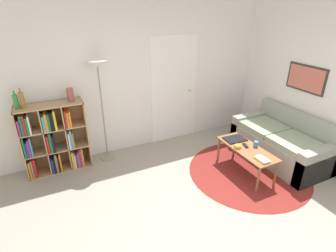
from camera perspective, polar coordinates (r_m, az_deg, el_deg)
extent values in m
plane|color=gray|center=(3.48, 11.72, -21.47)|extent=(14.00, 14.00, 0.00)
cube|color=silver|center=(4.73, -5.16, 10.42)|extent=(7.64, 0.05, 2.60)
cube|color=white|center=(5.00, 1.32, 7.79)|extent=(0.93, 0.02, 2.00)
sphere|color=tan|center=(5.14, 4.72, 7.74)|extent=(0.04, 0.04, 0.04)
cube|color=silver|center=(5.12, 26.29, 9.09)|extent=(0.05, 5.45, 2.60)
cube|color=#332D28|center=(4.97, 27.84, 9.14)|extent=(0.02, 0.71, 0.44)
cube|color=#C66656|center=(4.96, 27.76, 9.13)|extent=(0.01, 0.65, 0.38)
cylinder|color=maroon|center=(4.54, 17.06, -9.43)|extent=(1.93, 1.93, 0.01)
cube|color=tan|center=(4.53, -29.24, -3.53)|extent=(0.02, 0.34, 1.13)
cube|color=tan|center=(4.53, -17.37, -1.30)|extent=(0.02, 0.34, 1.13)
cube|color=tan|center=(4.30, -24.55, 4.16)|extent=(0.97, 0.34, 0.02)
cube|color=tan|center=(4.77, -22.16, -8.36)|extent=(0.97, 0.34, 0.02)
cube|color=tan|center=(4.65, -23.45, -1.59)|extent=(0.97, 0.02, 1.13)
cube|color=tan|center=(4.51, -25.25, -2.79)|extent=(0.02, 0.32, 1.09)
cube|color=tan|center=(4.51, -21.35, -2.06)|extent=(0.02, 0.32, 1.09)
cube|color=tan|center=(4.59, -22.91, -4.45)|extent=(0.93, 0.32, 0.02)
cube|color=tan|center=(4.43, -23.70, -0.34)|extent=(0.93, 0.32, 0.02)
cube|color=orange|center=(4.67, -27.81, -8.14)|extent=(0.03, 0.22, 0.28)
cube|color=olive|center=(4.66, -27.42, -7.97)|extent=(0.03, 0.21, 0.30)
cube|color=#B21E23|center=(4.66, -26.97, -7.78)|extent=(0.03, 0.22, 0.32)
cube|color=navy|center=(4.67, -23.88, -7.50)|extent=(0.03, 0.24, 0.26)
cube|color=black|center=(4.64, -23.50, -7.53)|extent=(0.02, 0.19, 0.27)
cube|color=olive|center=(4.66, -23.18, -6.98)|extent=(0.03, 0.26, 0.32)
cube|color=black|center=(4.67, -22.79, -7.06)|extent=(0.02, 0.27, 0.29)
cube|color=orange|center=(4.66, -22.45, -6.89)|extent=(0.02, 0.25, 0.31)
cube|color=gold|center=(4.66, -20.11, -6.56)|extent=(0.03, 0.25, 0.29)
cube|color=silver|center=(4.68, -19.70, -6.70)|extent=(0.02, 0.26, 0.25)
cube|color=#7F287A|center=(4.65, -19.28, -6.83)|extent=(0.02, 0.19, 0.25)
cube|color=olive|center=(4.65, -19.00, -6.58)|extent=(0.02, 0.20, 0.28)
cube|color=#7F287A|center=(4.64, -18.65, -6.33)|extent=(0.03, 0.19, 0.32)
cube|color=orange|center=(4.64, -18.24, -6.23)|extent=(0.03, 0.19, 0.32)
cube|color=#196B38|center=(4.49, -28.84, -3.85)|extent=(0.02, 0.22, 0.33)
cube|color=navy|center=(4.49, -28.33, -4.25)|extent=(0.03, 0.21, 0.25)
cube|color=#7F287A|center=(4.50, -27.98, -3.96)|extent=(0.03, 0.23, 0.28)
cube|color=teal|center=(4.50, -27.65, -3.67)|extent=(0.02, 0.25, 0.31)
cube|color=#B21E23|center=(4.46, -24.71, -3.35)|extent=(0.03, 0.20, 0.30)
cube|color=#196B38|center=(4.46, -24.24, -3.07)|extent=(0.03, 0.21, 0.33)
cube|color=black|center=(4.49, -23.75, -3.13)|extent=(0.03, 0.26, 0.27)
cube|color=silver|center=(4.48, -20.83, -2.68)|extent=(0.02, 0.23, 0.27)
cube|color=teal|center=(4.46, -20.47, -2.45)|extent=(0.03, 0.20, 0.32)
cube|color=olive|center=(4.50, -20.10, -2.53)|extent=(0.03, 0.26, 0.26)
cube|color=#7F287A|center=(4.35, -29.68, -0.17)|extent=(0.03, 0.21, 0.24)
cube|color=#196B38|center=(4.34, -29.29, 0.37)|extent=(0.03, 0.22, 0.31)
cube|color=#B21E23|center=(4.36, -28.84, 0.50)|extent=(0.03, 0.26, 0.30)
cube|color=#196B38|center=(4.35, -28.33, 0.32)|extent=(0.03, 0.24, 0.27)
cube|color=silver|center=(4.35, -27.99, 0.51)|extent=(0.02, 0.25, 0.28)
cube|color=teal|center=(4.32, -25.51, 0.63)|extent=(0.03, 0.20, 0.25)
cube|color=orange|center=(4.33, -25.08, 1.00)|extent=(0.03, 0.24, 0.28)
cube|color=#196B38|center=(4.33, -24.62, 1.02)|extent=(0.03, 0.23, 0.27)
cube|color=black|center=(4.33, -24.25, 1.12)|extent=(0.02, 0.22, 0.28)
cube|color=black|center=(4.31, -23.86, 1.13)|extent=(0.02, 0.19, 0.28)
cube|color=gold|center=(4.31, -23.47, 1.36)|extent=(0.03, 0.20, 0.30)
cube|color=#B21E23|center=(4.34, -21.54, 1.62)|extent=(0.03, 0.24, 0.27)
cube|color=orange|center=(4.35, -21.13, 1.59)|extent=(0.03, 0.25, 0.25)
cube|color=orange|center=(4.33, -20.67, 1.62)|extent=(0.03, 0.20, 0.26)
cylinder|color=gray|center=(4.82, -12.95, -6.62)|extent=(0.26, 0.26, 0.01)
cylinder|color=gray|center=(4.44, -14.00, 2.79)|extent=(0.02, 0.02, 1.62)
cone|color=white|center=(4.21, -15.17, 13.04)|extent=(0.33, 0.33, 0.10)
cube|color=gray|center=(4.98, 23.03, -4.26)|extent=(0.85, 1.64, 0.43)
cube|color=gray|center=(5.15, 25.98, -1.50)|extent=(0.16, 1.64, 0.81)
cube|color=gray|center=(4.58, 29.88, -7.40)|extent=(0.85, 0.16, 0.57)
cube|color=gray|center=(5.39, 17.52, -0.25)|extent=(0.85, 0.16, 0.57)
cube|color=gray|center=(4.63, 25.85, -3.34)|extent=(0.65, 0.64, 0.10)
cube|color=gray|center=(5.00, 20.22, -0.19)|extent=(0.65, 0.64, 0.10)
cube|color=brown|center=(4.30, 16.78, -4.71)|extent=(0.42, 1.03, 0.02)
cylinder|color=brown|center=(4.03, 19.02, -11.00)|extent=(0.04, 0.04, 0.42)
cylinder|color=brown|center=(4.62, 10.97, -5.00)|extent=(0.04, 0.04, 0.42)
cylinder|color=brown|center=(4.25, 22.40, -9.56)|extent=(0.04, 0.04, 0.42)
cylinder|color=brown|center=(4.81, 14.28, -4.05)|extent=(0.04, 0.04, 0.42)
cube|color=black|center=(4.48, 14.34, -2.75)|extent=(0.35, 0.27, 0.02)
cylinder|color=orange|center=(4.24, 14.96, -4.32)|extent=(0.11, 0.11, 0.05)
cube|color=gold|center=(4.03, 19.65, -6.95)|extent=(0.13, 0.21, 0.01)
cube|color=silver|center=(4.02, 19.83, -6.79)|extent=(0.13, 0.21, 0.02)
cylinder|color=teal|center=(4.35, 18.60, -3.75)|extent=(0.07, 0.07, 0.09)
cube|color=black|center=(4.33, 16.50, -4.11)|extent=(0.09, 0.15, 0.02)
cylinder|color=#2D8438|center=(4.29, -30.17, 4.59)|extent=(0.07, 0.07, 0.21)
cylinder|color=#2D8438|center=(4.26, -30.55, 6.22)|extent=(0.02, 0.02, 0.05)
cylinder|color=olive|center=(4.27, -29.16, 4.90)|extent=(0.07, 0.07, 0.23)
cylinder|color=olive|center=(4.23, -29.58, 6.75)|extent=(0.03, 0.03, 0.06)
cylinder|color=#934C47|center=(4.27, -20.49, 6.36)|extent=(0.10, 0.10, 0.21)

